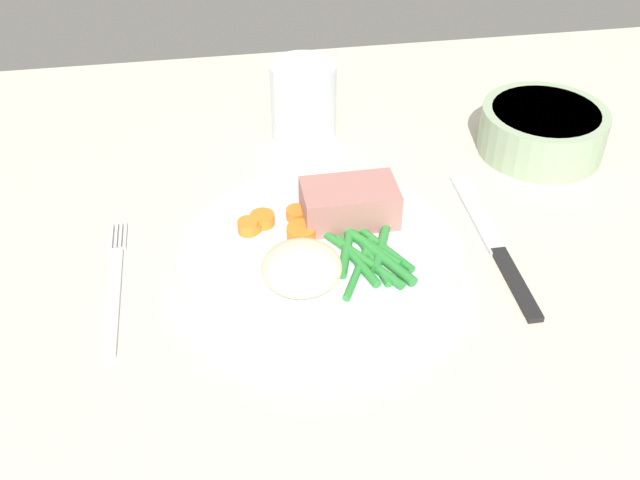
{
  "coord_description": "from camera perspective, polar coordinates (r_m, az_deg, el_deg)",
  "views": [
    {
      "loc": [
        -6.53,
        -46.86,
        44.54
      ],
      "look_at": [
        1.36,
        1.96,
        4.6
      ],
      "focal_mm": 41.94,
      "sensor_mm": 36.0,
      "label": 1
    }
  ],
  "objects": [
    {
      "name": "dinner_plate",
      "position": [
        0.65,
        0.0,
        -1.24
      ],
      "size": [
        24.32,
        24.32,
        1.6
      ],
      "primitive_type": "cylinder",
      "color": "white",
      "rests_on": "dining_table"
    },
    {
      "name": "water_glass",
      "position": [
        0.81,
        -1.26,
        10.25
      ],
      "size": [
        7.06,
        7.06,
        8.33
      ],
      "color": "silver",
      "rests_on": "dining_table"
    },
    {
      "name": "meat_portion",
      "position": [
        0.67,
        2.27,
        2.82
      ],
      "size": [
        8.48,
        5.13,
        3.46
      ],
      "primitive_type": "cube",
      "rotation": [
        0.0,
        0.0,
        0.01
      ],
      "color": "#B2756B",
      "rests_on": "dinner_plate"
    },
    {
      "name": "knife",
      "position": [
        0.69,
        13.2,
        -0.38
      ],
      "size": [
        1.7,
        20.5,
        0.64
      ],
      "rotation": [
        0.0,
        0.0,
        -0.04
      ],
      "color": "black",
      "rests_on": "dining_table"
    },
    {
      "name": "dining_table",
      "position": [
        0.64,
        -0.92,
        -3.71
      ],
      "size": [
        120.0,
        90.0,
        2.0
      ],
      "color": "beige",
      "rests_on": "ground"
    },
    {
      "name": "carrot_slices",
      "position": [
        0.66,
        -3.51,
        1.16
      ],
      "size": [
        6.4,
        5.15,
        1.18
      ],
      "color": "orange",
      "rests_on": "dinner_plate"
    },
    {
      "name": "salad_bowl",
      "position": [
        0.82,
        16.63,
        8.18
      ],
      "size": [
        12.99,
        12.99,
        4.81
      ],
      "color": "#99B28C",
      "rests_on": "dining_table"
    },
    {
      "name": "fork",
      "position": [
        0.65,
        -15.39,
        -3.33
      ],
      "size": [
        1.44,
        16.6,
        0.4
      ],
      "rotation": [
        0.0,
        0.0,
        -0.05
      ],
      "color": "silver",
      "rests_on": "dining_table"
    },
    {
      "name": "mashed_potatoes",
      "position": [
        0.59,
        -1.41,
        -2.15
      ],
      "size": [
        6.49,
        6.08,
        3.83
      ],
      "primitive_type": "ellipsoid",
      "color": "beige",
      "rests_on": "dinner_plate"
    },
    {
      "name": "green_beans",
      "position": [
        0.63,
        3.72,
        -1.11
      ],
      "size": [
        7.46,
        9.7,
        0.89
      ],
      "color": "#2D8C38",
      "rests_on": "dinner_plate"
    }
  ]
}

